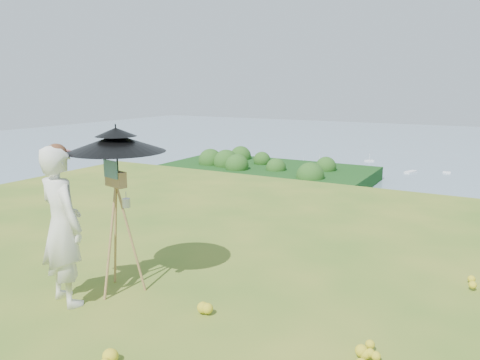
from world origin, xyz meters
The scene contains 11 objects.
ground centered at (0.00, 0.00, 0.00)m, with size 14.00×14.00×0.00m, color #427020.
shoreline_tier centered at (0.00, 75.00, -36.00)m, with size 170.00×28.00×8.00m, color slate.
peninsula centered at (-75.00, 155.00, -29.00)m, with size 90.00×60.00×12.00m, color #103D10, non-canonical shape.
slope_trees centered at (0.00, 35.00, -15.00)m, with size 110.00×50.00×6.00m, color #1E5419, non-canonical shape.
harbor_town centered at (0.00, 75.00, -29.50)m, with size 110.00×22.00×5.00m, color silver, non-canonical shape.
moored_boats centered at (-12.50, 161.00, -33.65)m, with size 140.00×140.00×0.70m, color white, non-canonical shape.
wildflowers centered at (0.00, 0.25, 0.06)m, with size 10.00×10.50×0.12m, color gold, non-canonical shape.
painter centered at (-0.44, -0.73, 0.89)m, with size 0.65×0.43×1.78m, color silver.
field_easel centered at (-0.11, -0.21, 0.79)m, with size 0.60×0.60×1.58m, color olive, non-canonical shape.
sun_umbrella centered at (-0.10, -0.18, 1.64)m, with size 1.11×1.11×0.68m, color black, non-canonical shape.
painter_cap centered at (-0.44, -0.73, 1.73)m, with size 0.22×0.27×0.10m, color #C86E6D, non-canonical shape.
Camera 1 is at (3.65, -4.06, 2.41)m, focal length 35.00 mm.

